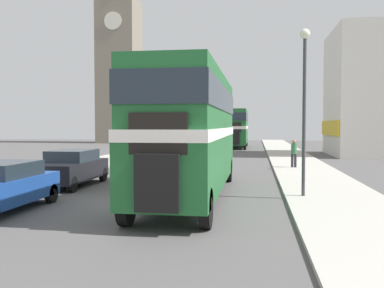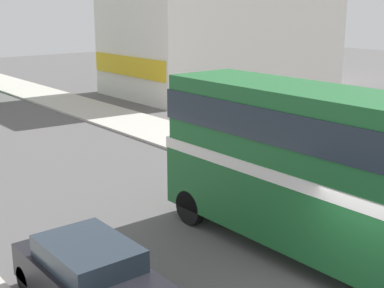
{
  "view_description": "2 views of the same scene",
  "coord_description": "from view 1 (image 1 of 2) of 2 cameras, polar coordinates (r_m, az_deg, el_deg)",
  "views": [
    {
      "loc": [
        3.95,
        -13.81,
        2.63
      ],
      "look_at": [
        1.68,
        1.44,
        1.94
      ],
      "focal_mm": 40.0,
      "sensor_mm": 36.0,
      "label": 1
    },
    {
      "loc": [
        -8.63,
        -5.62,
        6.37
      ],
      "look_at": [
        1.68,
        7.16,
        2.04
      ],
      "focal_mm": 50.0,
      "sensor_mm": 36.0,
      "label": 2
    }
  ],
  "objects": [
    {
      "name": "street_lamp",
      "position": [
        15.61,
        14.76,
        7.35
      ],
      "size": [
        0.36,
        0.36,
        5.86
      ],
      "color": "#38383D",
      "rests_on": "sidewalk_right"
    },
    {
      "name": "car_parked_mid",
      "position": [
        19.17,
        -15.78,
        -3.03
      ],
      "size": [
        1.82,
        4.31,
        1.54
      ],
      "color": "black",
      "rests_on": "ground_plane"
    },
    {
      "name": "church_tower",
      "position": [
        66.09,
        -9.7,
        15.69
      ],
      "size": [
        5.84,
        5.84,
        34.58
      ],
      "color": "gray",
      "rests_on": "ground_plane"
    },
    {
      "name": "car_parked_near",
      "position": [
        14.17,
        -24.2,
        -5.18
      ],
      "size": [
        1.79,
        4.28,
        1.5
      ],
      "color": "#1E479E",
      "rests_on": "ground_plane"
    },
    {
      "name": "double_decker_bus",
      "position": [
        15.4,
        -0.01,
        2.45
      ],
      "size": [
        2.39,
        11.14,
        4.38
      ],
      "color": "#1E602D",
      "rests_on": "ground_plane"
    },
    {
      "name": "sidewalk_right",
      "position": [
        14.32,
        19.79,
        -7.92
      ],
      "size": [
        3.5,
        120.0,
        0.12
      ],
      "color": "#B7B2A8",
      "rests_on": "ground_plane"
    },
    {
      "name": "pedestrian_walking",
      "position": [
        26.04,
        13.43,
        -1.0
      ],
      "size": [
        0.33,
        0.33,
        1.64
      ],
      "color": "#282833",
      "rests_on": "sidewalk_right"
    },
    {
      "name": "ground_plane",
      "position": [
        14.61,
        -7.43,
        -7.83
      ],
      "size": [
        120.0,
        120.0,
        0.0
      ],
      "primitive_type": "plane",
      "color": "#565454"
    },
    {
      "name": "bus_distant",
      "position": [
        49.65,
        5.97,
        2.48
      ],
      "size": [
        2.42,
        10.48,
        4.35
      ],
      "color": "#1E602D",
      "rests_on": "ground_plane"
    }
  ]
}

